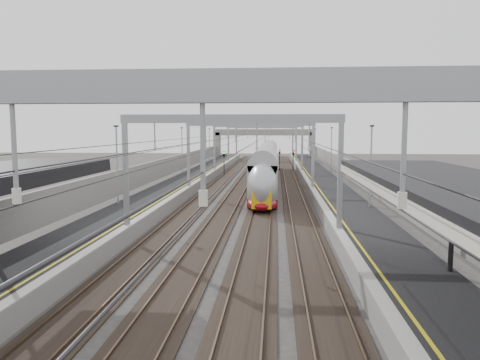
# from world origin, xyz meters

# --- Properties ---
(platform_left) EXTENTS (4.00, 120.00, 1.00)m
(platform_left) POSITION_xyz_m (-8.00, 45.00, 0.50)
(platform_left) COLOR black
(platform_left) RESTS_ON ground
(platform_right) EXTENTS (4.00, 120.00, 1.00)m
(platform_right) POSITION_xyz_m (8.00, 45.00, 0.50)
(platform_right) COLOR black
(platform_right) RESTS_ON ground
(tracks) EXTENTS (11.40, 140.00, 0.20)m
(tracks) POSITION_xyz_m (0.00, 45.00, 0.05)
(tracks) COLOR black
(tracks) RESTS_ON ground
(overhead_line) EXTENTS (13.00, 140.00, 6.60)m
(overhead_line) POSITION_xyz_m (0.00, 51.62, 6.14)
(overhead_line) COLOR gray
(overhead_line) RESTS_ON platform_left
(overbridge) EXTENTS (22.00, 2.20, 6.90)m
(overbridge) POSITION_xyz_m (0.00, 100.00, 5.31)
(overbridge) COLOR gray
(overbridge) RESTS_ON ground
(wall_left) EXTENTS (0.30, 120.00, 3.20)m
(wall_left) POSITION_xyz_m (-11.20, 45.00, 1.60)
(wall_left) COLOR gray
(wall_left) RESTS_ON ground
(wall_right) EXTENTS (0.30, 120.00, 3.20)m
(wall_right) POSITION_xyz_m (11.20, 45.00, 1.60)
(wall_right) COLOR gray
(wall_right) RESTS_ON ground
(train) EXTENTS (2.53, 46.13, 4.01)m
(train) POSITION_xyz_m (1.50, 52.57, 1.98)
(train) COLOR maroon
(train) RESTS_ON ground
(signal_green) EXTENTS (0.32, 0.32, 3.48)m
(signal_green) POSITION_xyz_m (-5.20, 64.80, 2.42)
(signal_green) COLOR black
(signal_green) RESTS_ON ground
(signal_red_near) EXTENTS (0.32, 0.32, 3.48)m
(signal_red_near) POSITION_xyz_m (3.20, 73.18, 2.42)
(signal_red_near) COLOR black
(signal_red_near) RESTS_ON ground
(signal_red_far) EXTENTS (0.32, 0.32, 3.48)m
(signal_red_far) POSITION_xyz_m (5.40, 71.26, 2.42)
(signal_red_far) COLOR black
(signal_red_far) RESTS_ON ground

